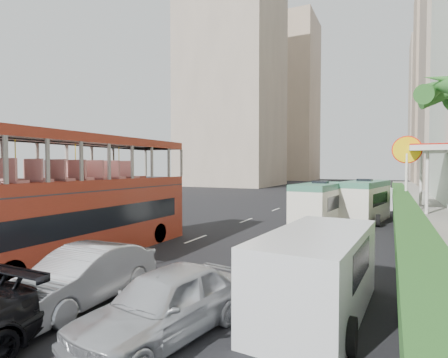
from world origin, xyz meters
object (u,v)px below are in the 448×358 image
Objects in this scene: panel_van_far at (377,197)px; double_decker_bus at (86,196)px; car_silver_lane_a at (84,303)px; minibus_far at (364,201)px; van_asset at (323,217)px; panel_van_near at (317,273)px; minibus_near at (320,205)px; car_silver_lane_b at (165,337)px.

double_decker_bus is at bearing -120.60° from panel_van_far.
minibus_far is at bearing 69.14° from car_silver_lane_a.
minibus_far is at bearing -100.92° from panel_van_far.
panel_van_near is at bearing -91.23° from van_asset.
panel_van_near is (2.36, -13.54, -0.30)m from minibus_near.
van_asset is at bearing 67.08° from double_decker_bus.
car_silver_lane_a is at bearing -43.69° from double_decker_bus.
double_decker_bus is at bearing -112.28° from minibus_far.
panel_van_far is at bearing 73.64° from car_silver_lane_a.
car_silver_lane_a is 0.97× the size of panel_van_far.
minibus_far is (2.82, 19.58, 1.39)m from car_silver_lane_b.
car_silver_lane_b is 4.03m from panel_van_near.
double_decker_bus is at bearing 158.05° from car_silver_lane_b.
van_asset is at bearing 103.34° from panel_van_near.
panel_van_near reaches higher than panel_van_far.
van_asset is at bearing 170.44° from minibus_far.
minibus_near is 13.74m from panel_van_near.
panel_van_near is at bearing -73.66° from minibus_near.
panel_van_near is (5.93, 2.10, 1.06)m from car_silver_lane_a.
minibus_near is 13.00m from panel_van_far.
car_silver_lane_b is at bearing -87.48° from minibus_far.
minibus_near reaches higher than panel_van_far.
double_decker_bus reaches higher than minibus_near.
car_silver_lane_b is at bearing -14.53° from car_silver_lane_a.
panel_van_far reaches higher than car_silver_lane_b.
double_decker_bus is 2.07× the size of panel_van_near.
car_silver_lane_b is 0.94× the size of panel_van_far.
van_asset is 1.11× the size of panel_van_far.
panel_van_near is at bearing 54.04° from car_silver_lane_b.
double_decker_bus is 14.10m from minibus_near.
double_decker_bus is at bearing 174.57° from panel_van_near.
panel_van_far is at bearing 67.00° from double_decker_bus.
panel_van_far is (3.36, 28.91, 0.97)m from car_silver_lane_b.
minibus_near is at bearing 98.22° from car_silver_lane_b.
panel_van_near reaches higher than car_silver_lane_b.
minibus_near is at bearing -92.99° from van_asset.
van_asset is at bearing -120.76° from panel_van_far.
double_decker_bus is 2.28× the size of panel_van_far.
panel_van_near is 1.10× the size of panel_van_far.
car_silver_lane_a is 6.38m from panel_van_near.
van_asset is 18.24m from panel_van_near.
car_silver_lane_b is at bearing -85.04° from minibus_near.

